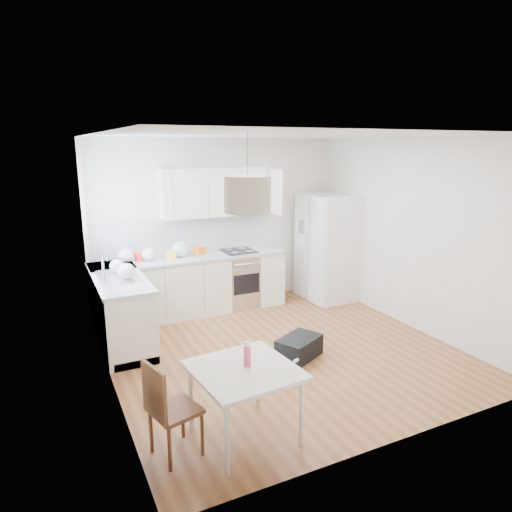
{
  "coord_description": "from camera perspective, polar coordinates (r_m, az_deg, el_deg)",
  "views": [
    {
      "loc": [
        -2.67,
        -4.78,
        2.59
      ],
      "look_at": [
        -0.17,
        0.4,
        1.19
      ],
      "focal_mm": 32.0,
      "sensor_mm": 36.0,
      "label": 1
    }
  ],
  "objects": [
    {
      "name": "floor",
      "position": [
        6.05,
        3.12,
        -11.63
      ],
      "size": [
        4.2,
        4.2,
        0.0
      ],
      "primitive_type": "plane",
      "color": "brown",
      "rests_on": "ground"
    },
    {
      "name": "ceiling",
      "position": [
        5.47,
        3.5,
        14.85
      ],
      "size": [
        4.2,
        4.2,
        0.0
      ],
      "primitive_type": "plane",
      "rotation": [
        3.14,
        0.0,
        0.0
      ],
      "color": "white",
      "rests_on": "wall_back"
    },
    {
      "name": "wall_back",
      "position": [
        7.48,
        -4.55,
        4.13
      ],
      "size": [
        4.2,
        0.0,
        4.2
      ],
      "primitive_type": "plane",
      "rotation": [
        1.57,
        0.0,
        0.0
      ],
      "color": "silver",
      "rests_on": "floor"
    },
    {
      "name": "wall_left",
      "position": [
        4.97,
        -18.4,
        -1.45
      ],
      "size": [
        0.0,
        4.2,
        4.2
      ],
      "primitive_type": "plane",
      "rotation": [
        1.57,
        0.0,
        1.57
      ],
      "color": "silver",
      "rests_on": "floor"
    },
    {
      "name": "wall_right",
      "position": [
        6.86,
        18.83,
        2.57
      ],
      "size": [
        0.0,
        4.2,
        4.2
      ],
      "primitive_type": "plane",
      "rotation": [
        1.57,
        0.0,
        -1.57
      ],
      "color": "silver",
      "rests_on": "floor"
    },
    {
      "name": "window_glassblock",
      "position": [
        6.01,
        -20.08,
        4.86
      ],
      "size": [
        0.02,
        1.0,
        1.0
      ],
      "primitive_type": "cube",
      "color": "#BFE0F9",
      "rests_on": "wall_left"
    },
    {
      "name": "cabinets_back",
      "position": [
        7.22,
        -7.99,
        -3.74
      ],
      "size": [
        3.0,
        0.6,
        0.88
      ],
      "primitive_type": "cube",
      "color": "silver",
      "rests_on": "floor"
    },
    {
      "name": "cabinets_left",
      "position": [
        6.41,
        -16.6,
        -6.48
      ],
      "size": [
        0.6,
        1.8,
        0.88
      ],
      "primitive_type": "cube",
      "color": "silver",
      "rests_on": "floor"
    },
    {
      "name": "counter_back",
      "position": [
        7.1,
        -8.11,
        -0.2
      ],
      "size": [
        3.02,
        0.64,
        0.04
      ],
      "primitive_type": "cube",
      "color": "#A5A7AA",
      "rests_on": "cabinets_back"
    },
    {
      "name": "counter_left",
      "position": [
        6.27,
        -16.89,
        -2.52
      ],
      "size": [
        0.64,
        1.82,
        0.04
      ],
      "primitive_type": "cube",
      "color": "#A5A7AA",
      "rests_on": "cabinets_left"
    },
    {
      "name": "backsplash_back",
      "position": [
        7.31,
        -8.9,
        2.66
      ],
      "size": [
        3.0,
        0.01,
        0.58
      ],
      "primitive_type": "cube",
      "color": "white",
      "rests_on": "wall_back"
    },
    {
      "name": "backsplash_left",
      "position": [
        6.16,
        -19.78,
        -0.05
      ],
      "size": [
        0.01,
        1.8,
        0.58
      ],
      "primitive_type": "cube",
      "color": "white",
      "rests_on": "wall_left"
    },
    {
      "name": "upper_cabinets",
      "position": [
        7.21,
        -5.28,
        7.96
      ],
      "size": [
        1.7,
        0.32,
        0.75
      ],
      "primitive_type": "cube",
      "color": "silver",
      "rests_on": "wall_back"
    },
    {
      "name": "range_oven",
      "position": [
        7.49,
        -2.15,
        -2.98
      ],
      "size": [
        0.5,
        0.61,
        0.88
      ],
      "primitive_type": null,
      "color": "silver",
      "rests_on": "floor"
    },
    {
      "name": "sink",
      "position": [
        6.22,
        -16.82,
        -2.51
      ],
      "size": [
        0.5,
        0.8,
        0.16
      ],
      "primitive_type": null,
      "color": "silver",
      "rests_on": "counter_left"
    },
    {
      "name": "refrigerator",
      "position": [
        7.86,
        8.98,
        1.08
      ],
      "size": [
        0.88,
        0.92,
        1.79
      ],
      "primitive_type": null,
      "rotation": [
        0.0,
        0.0,
        0.02
      ],
      "color": "white",
      "rests_on": "floor"
    },
    {
      "name": "dining_table",
      "position": [
        4.15,
        -1.46,
        -14.74
      ],
      "size": [
        0.94,
        0.94,
        0.68
      ],
      "rotation": [
        0.0,
        0.0,
        0.09
      ],
      "color": "beige",
      "rests_on": "floor"
    },
    {
      "name": "dining_chair",
      "position": [
        4.1,
        -10.05,
        -18.16
      ],
      "size": [
        0.45,
        0.45,
        0.88
      ],
      "primitive_type": null,
      "rotation": [
        0.0,
        0.0,
        0.25
      ],
      "color": "#4C2A17",
      "rests_on": "floor"
    },
    {
      "name": "drink_bottle",
      "position": [
        4.11,
        -1.12,
        -12.14
      ],
      "size": [
        0.08,
        0.08,
        0.23
      ],
      "primitive_type": "cylinder",
      "rotation": [
        0.0,
        0.0,
        -0.34
      ],
      "color": "#E33F75",
      "rests_on": "dining_table"
    },
    {
      "name": "gym_bag",
      "position": [
        5.83,
        5.4,
        -11.29
      ],
      "size": [
        0.67,
        0.58,
        0.26
      ],
      "primitive_type": "cube",
      "rotation": [
        0.0,
        0.0,
        0.46
      ],
      "color": "black",
      "rests_on": "floor"
    },
    {
      "name": "pendant_lamp",
      "position": [
        3.91,
        -1.06,
        7.71
      ],
      "size": [
        0.44,
        0.44,
        0.31
      ],
      "primitive_type": "cylinder",
      "rotation": [
        0.0,
        0.0,
        -0.12
      ],
      "color": "#B5AC8B",
      "rests_on": "ceiling"
    },
    {
      "name": "grocery_bag_a",
      "position": [
        6.88,
        -15.99,
        0.03
      ],
      "size": [
        0.23,
        0.2,
        0.21
      ],
      "primitive_type": "ellipsoid",
      "color": "white",
      "rests_on": "counter_back"
    },
    {
      "name": "grocery_bag_b",
      "position": [
        6.92,
        -13.21,
        0.21
      ],
      "size": [
        0.22,
        0.18,
        0.19
      ],
      "primitive_type": "ellipsoid",
      "color": "white",
      "rests_on": "counter_back"
    },
    {
      "name": "grocery_bag_c",
      "position": [
        7.06,
        -9.39,
        0.83
      ],
      "size": [
        0.26,
        0.22,
        0.24
      ],
      "primitive_type": "ellipsoid",
      "color": "white",
      "rests_on": "counter_back"
    },
    {
      "name": "grocery_bag_d",
      "position": [
        6.42,
        -17.0,
        -1.17
      ],
      "size": [
        0.19,
        0.16,
        0.17
      ],
      "primitive_type": "ellipsoid",
      "color": "white",
      "rests_on": "counter_back"
    },
    {
      "name": "grocery_bag_e",
      "position": [
        6.05,
        -15.9,
        -1.85
      ],
      "size": [
        0.23,
        0.19,
        0.2
      ],
      "primitive_type": "ellipsoid",
      "color": "white",
      "rests_on": "counter_left"
    },
    {
      "name": "snack_orange",
      "position": [
        7.17,
        -7.04,
        0.65
      ],
      "size": [
        0.21,
        0.17,
        0.12
      ],
      "primitive_type": "cube",
      "rotation": [
        0.0,
        0.0,
        0.41
      ],
      "color": "orange",
      "rests_on": "counter_back"
    },
    {
      "name": "snack_yellow",
      "position": [
        7.01,
        -10.63,
        0.19
      ],
      "size": [
        0.19,
        0.15,
        0.12
      ],
      "primitive_type": "cube",
      "rotation": [
        0.0,
        0.0,
        -0.27
      ],
      "color": "yellow",
      "rests_on": "counter_back"
    },
    {
      "name": "snack_red",
      "position": [
        6.98,
        -14.15,
        -0.06
      ],
      "size": [
        0.19,
        0.14,
        0.12
      ],
      "primitive_type": "cube",
      "rotation": [
        0.0,
        0.0,
        0.24
      ],
      "color": "red",
      "rests_on": "counter_back"
    }
  ]
}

